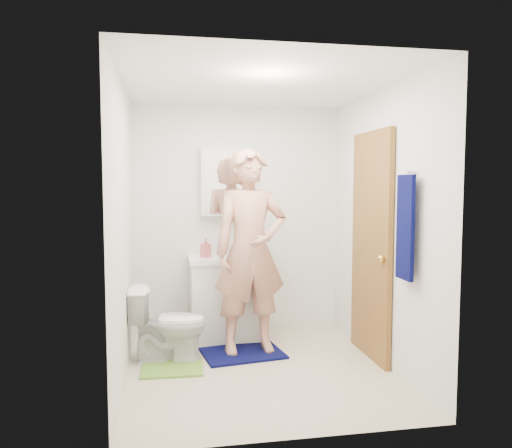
{
  "coord_description": "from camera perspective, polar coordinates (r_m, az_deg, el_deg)",
  "views": [
    {
      "loc": [
        -0.75,
        -4.08,
        1.58
      ],
      "look_at": [
        0.02,
        0.25,
        1.23
      ],
      "focal_mm": 35.0,
      "sensor_mm": 36.0,
      "label": 1
    }
  ],
  "objects": [
    {
      "name": "countertop",
      "position": [
        5.09,
        -3.26,
        -3.95
      ],
      "size": [
        0.79,
        0.59,
        0.05
      ],
      "primitive_type": "cube",
      "color": "white",
      "rests_on": "vanity_cabinet"
    },
    {
      "name": "vanity_cabinet",
      "position": [
        5.17,
        -3.24,
        -8.61
      ],
      "size": [
        0.75,
        0.55,
        0.8
      ],
      "primitive_type": "cube",
      "color": "white",
      "rests_on": "floor"
    },
    {
      "name": "mirror_panel",
      "position": [
        5.19,
        -3.51,
        4.81
      ],
      "size": [
        0.46,
        0.01,
        0.66
      ],
      "primitive_type": "cube",
      "color": "white",
      "rests_on": "wall_back"
    },
    {
      "name": "toilet",
      "position": [
        4.59,
        -9.98,
        -11.14
      ],
      "size": [
        0.69,
        0.42,
        0.68
      ],
      "primitive_type": "imported",
      "rotation": [
        0.0,
        0.0,
        1.51
      ],
      "color": "white",
      "rests_on": "floor"
    },
    {
      "name": "towel_hook",
      "position": [
        3.96,
        17.35,
        5.71
      ],
      "size": [
        0.06,
        0.02,
        0.02
      ],
      "primitive_type": "cylinder",
      "rotation": [
        0.0,
        1.57,
        0.0
      ],
      "color": "silver",
      "rests_on": "wall_right"
    },
    {
      "name": "sink_basin",
      "position": [
        5.09,
        -3.26,
        -3.78
      ],
      "size": [
        0.4,
        0.4,
        0.03
      ],
      "primitive_type": "cylinder",
      "color": "white",
      "rests_on": "countertop"
    },
    {
      "name": "floor",
      "position": [
        4.44,
        0.27,
        -16.37
      ],
      "size": [
        2.2,
        2.4,
        0.02
      ],
      "primitive_type": "cube",
      "color": "beige",
      "rests_on": "ground"
    },
    {
      "name": "wall_back",
      "position": [
        5.36,
        -2.06,
        0.52
      ],
      "size": [
        2.2,
        0.02,
        2.4
      ],
      "primitive_type": "cube",
      "color": "silver",
      "rests_on": "ground"
    },
    {
      "name": "wall_left",
      "position": [
        4.11,
        -15.11,
        -0.85
      ],
      "size": [
        0.02,
        2.4,
        2.4
      ],
      "primitive_type": "cube",
      "color": "silver",
      "rests_on": "ground"
    },
    {
      "name": "door_knob",
      "position": [
        4.34,
        14.16,
        -3.88
      ],
      "size": [
        0.07,
        0.07,
        0.07
      ],
      "primitive_type": "sphere",
      "color": "gold",
      "rests_on": "door"
    },
    {
      "name": "towel",
      "position": [
        3.95,
        16.69,
        -0.37
      ],
      "size": [
        0.03,
        0.24,
        0.8
      ],
      "primitive_type": "cube",
      "color": "#06093D",
      "rests_on": "wall_right"
    },
    {
      "name": "soap_dispenser",
      "position": [
        5.02,
        -5.77,
        -2.69
      ],
      "size": [
        0.11,
        0.11,
        0.19
      ],
      "primitive_type": "imported",
      "rotation": [
        0.0,
        0.0,
        0.39
      ],
      "color": "#C95D5E",
      "rests_on": "countertop"
    },
    {
      "name": "toothbrush_cup",
      "position": [
        5.24,
        -1.41,
        -2.92
      ],
      "size": [
        0.12,
        0.12,
        0.09
      ],
      "primitive_type": "imported",
      "rotation": [
        0.0,
        0.0,
        0.01
      ],
      "color": "#6D418F",
      "rests_on": "countertop"
    },
    {
      "name": "ceiling",
      "position": [
        4.23,
        0.29,
        15.92
      ],
      "size": [
        2.2,
        2.4,
        0.02
      ],
      "primitive_type": "cube",
      "color": "white",
      "rests_on": "ground"
    },
    {
      "name": "medicine_cabinet",
      "position": [
        5.26,
        -3.59,
        4.8
      ],
      "size": [
        0.5,
        0.12,
        0.7
      ],
      "primitive_type": "cube",
      "color": "white",
      "rests_on": "wall_back"
    },
    {
      "name": "wall_right",
      "position": [
        4.5,
        14.32,
        -0.38
      ],
      "size": [
        0.02,
        2.4,
        2.4
      ],
      "primitive_type": "cube",
      "color": "silver",
      "rests_on": "ground"
    },
    {
      "name": "bath_mat",
      "position": [
        4.78,
        -1.54,
        -14.54
      ],
      "size": [
        0.79,
        0.62,
        0.02
      ],
      "primitive_type": "cube",
      "rotation": [
        0.0,
        0.0,
        0.15
      ],
      "color": "#06093D",
      "rests_on": "floor"
    },
    {
      "name": "wall_front",
      "position": [
        2.99,
        4.48,
        -2.68
      ],
      "size": [
        2.2,
        0.02,
        2.4
      ],
      "primitive_type": "cube",
      "color": "silver",
      "rests_on": "ground"
    },
    {
      "name": "green_rug",
      "position": [
        4.5,
        -9.56,
        -15.9
      ],
      "size": [
        0.53,
        0.45,
        0.02
      ],
      "primitive_type": "cube",
      "rotation": [
        0.0,
        0.0,
        -0.04
      ],
      "color": "#6FA336",
      "rests_on": "floor"
    },
    {
      "name": "man",
      "position": [
        4.6,
        -0.64,
        -3.12
      ],
      "size": [
        0.73,
        0.52,
        1.88
      ],
      "primitive_type": "imported",
      "rotation": [
        0.0,
        0.0,
        0.11
      ],
      "color": "tan",
      "rests_on": "bath_mat"
    },
    {
      "name": "door",
      "position": [
        4.64,
        13.0,
        -2.39
      ],
      "size": [
        0.05,
        0.8,
        2.05
      ],
      "primitive_type": "cube",
      "color": "olive",
      "rests_on": "ground"
    },
    {
      "name": "faucet",
      "position": [
        5.25,
        -3.5,
        -2.74
      ],
      "size": [
        0.03,
        0.03,
        0.12
      ],
      "primitive_type": "cylinder",
      "color": "silver",
      "rests_on": "countertop"
    }
  ]
}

